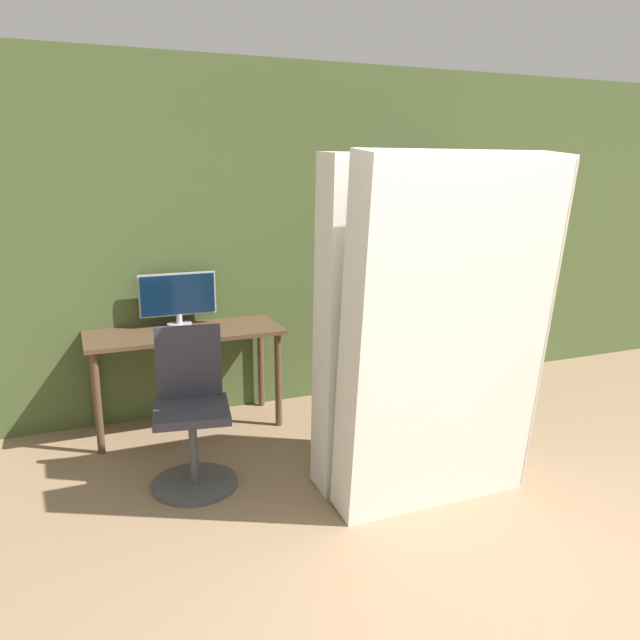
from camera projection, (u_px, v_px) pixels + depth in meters
wall_back at (301, 238)px, 5.04m from camera, size 8.00×0.06×2.70m
desk at (185, 344)px, 4.54m from camera, size 1.39×0.56×0.75m
monitor at (178, 297)px, 4.62m from camera, size 0.57×0.18×0.40m
office_chair at (192, 422)px, 3.77m from camera, size 0.52×0.52×0.96m
bookshelf at (413, 287)px, 5.35m from camera, size 0.63×0.32×1.90m
mattress_near at (448, 339)px, 3.37m from camera, size 1.16×0.47×1.98m
mattress_far at (412, 324)px, 3.71m from camera, size 1.16×0.36×1.98m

